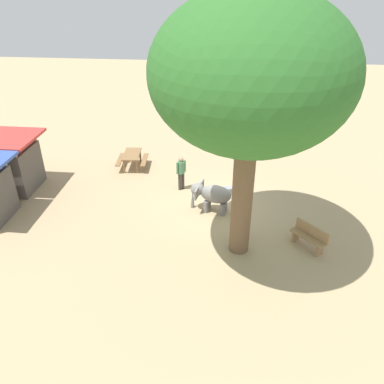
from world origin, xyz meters
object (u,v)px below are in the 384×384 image
elephant (212,195)px  shade_tree_main (252,74)px  wooden_bench (309,236)px  feed_bucket (228,191)px  person_handler (181,171)px  picnic_table_near (132,157)px  market_stall_red (14,166)px

elephant → shade_tree_main: size_ratio=0.21×
wooden_bench → feed_bucket: wooden_bench is taller
shade_tree_main → wooden_bench: shade_tree_main is taller
elephant → person_handler: size_ratio=1.09×
picnic_table_near → market_stall_red: 5.46m
person_handler → wooden_bench: person_handler is taller
shade_tree_main → market_stall_red: size_ratio=3.40×
wooden_bench → picnic_table_near: 9.74m
elephant → person_handler: 2.25m
person_handler → wooden_bench: (-3.77, -5.13, -0.48)m
wooden_bench → picnic_table_near: size_ratio=0.80×
market_stall_red → feed_bucket: size_ratio=7.00×
person_handler → wooden_bench: bearing=10.0°
elephant → picnic_table_near: size_ratio=1.09×
person_handler → shade_tree_main: size_ratio=0.19×
elephant → wooden_bench: elephant is taller
person_handler → market_stall_red: 7.56m
elephant → picnic_table_near: (3.63, 4.22, -0.19)m
shade_tree_main → feed_bucket: 7.24m
picnic_table_near → feed_bucket: 5.37m
shade_tree_main → feed_bucket: shade_tree_main is taller
shade_tree_main → market_stall_red: 11.86m
wooden_bench → market_stall_red: size_ratio=0.51×
market_stall_red → feed_bucket: market_stall_red is taller
picnic_table_near → feed_bucket: size_ratio=4.48×
feed_bucket → shade_tree_main: bearing=-173.3°
picnic_table_near → elephant: bearing=44.8°
person_handler → market_stall_red: (-0.66, 7.53, 0.19)m
shade_tree_main → feed_bucket: (3.92, 0.46, -6.07)m
elephant → picnic_table_near: bearing=-28.3°
elephant → feed_bucket: elephant is taller
shade_tree_main → person_handler: bearing=32.2°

